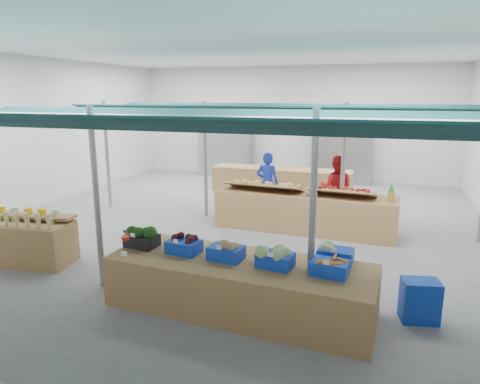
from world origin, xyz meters
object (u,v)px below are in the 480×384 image
Objects in this scene: bottle_shelf at (26,240)px; crate_stack at (420,301)px; vendor_right at (336,188)px; fruit_counter at (304,212)px; veg_counter at (240,285)px; vendor_left at (267,184)px.

bottle_shelf reaches higher than crate_stack.
bottle_shelf is 1.12× the size of vendor_right.
fruit_counter is 1.31m from vendor_right.
vendor_right is at bearing 109.84° from crate_stack.
bottle_shelf is at bearing 177.05° from veg_counter.
vendor_left is at bearing 2.06° from vendor_right.
vendor_right is at bearing -177.94° from vendor_left.
vendor_right is at bearing 34.17° from bottle_shelf.
crate_stack is at bearing 111.91° from vendor_right.
vendor_left reaches higher than veg_counter.
crate_stack is at bearing -55.47° from fruit_counter.
bottle_shelf is at bearing 55.44° from vendor_left.
bottle_shelf is 0.48× the size of veg_counter.
vendor_left reaches higher than bottle_shelf.
veg_counter is 6.45× the size of crate_stack.
fruit_counter reaches higher than crate_stack.
vendor_left is at bearing 45.87° from bottle_shelf.
fruit_counter is (4.72, 3.63, 0.01)m from bottle_shelf.
veg_counter is at bearing -169.07° from crate_stack.
crate_stack is 0.36× the size of vendor_left.
veg_counter reaches higher than crate_stack.
crate_stack is 5.90m from vendor_left.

